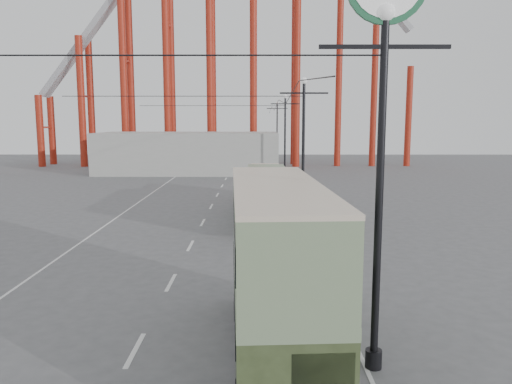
{
  "coord_description": "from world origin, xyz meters",
  "views": [
    {
      "loc": [
        2.5,
        -15.48,
        6.54
      ],
      "look_at": [
        2.45,
        8.98,
        3.0
      ],
      "focal_mm": 35.0,
      "sensor_mm": 36.0,
      "label": 1
    }
  ],
  "objects_px": {
    "lamp_post_near": "(384,65)",
    "single_decker_green": "(269,194)",
    "pedestrian": "(243,221)",
    "single_decker_cream": "(269,184)",
    "double_decker_bus": "(277,262)"
  },
  "relations": [
    {
      "from": "lamp_post_near",
      "to": "single_decker_cream",
      "type": "distance_m",
      "value": 26.49
    },
    {
      "from": "single_decker_green",
      "to": "single_decker_cream",
      "type": "relative_size",
      "value": 1.23
    },
    {
      "from": "single_decker_green",
      "to": "single_decker_cream",
      "type": "xyz_separation_m",
      "value": [
        0.16,
        6.37,
        -0.21
      ]
    },
    {
      "from": "lamp_post_near",
      "to": "pedestrian",
      "type": "distance_m",
      "value": 16.9
    },
    {
      "from": "pedestrian",
      "to": "single_decker_cream",
      "type": "bearing_deg",
      "value": -104.54
    },
    {
      "from": "lamp_post_near",
      "to": "single_decker_green",
      "type": "relative_size",
      "value": 0.94
    },
    {
      "from": "single_decker_green",
      "to": "double_decker_bus",
      "type": "bearing_deg",
      "value": -92.05
    },
    {
      "from": "double_decker_bus",
      "to": "single_decker_green",
      "type": "relative_size",
      "value": 0.8
    },
    {
      "from": "lamp_post_near",
      "to": "pedestrian",
      "type": "height_order",
      "value": "lamp_post_near"
    },
    {
      "from": "double_decker_bus",
      "to": "single_decker_green",
      "type": "height_order",
      "value": "double_decker_bus"
    },
    {
      "from": "double_decker_bus",
      "to": "single_decker_cream",
      "type": "height_order",
      "value": "double_decker_bus"
    },
    {
      "from": "single_decker_green",
      "to": "single_decker_cream",
      "type": "bearing_deg",
      "value": 87.24
    },
    {
      "from": "pedestrian",
      "to": "lamp_post_near",
      "type": "bearing_deg",
      "value": 99.06
    },
    {
      "from": "double_decker_bus",
      "to": "single_decker_green",
      "type": "distance_m",
      "value": 18.7
    },
    {
      "from": "single_decker_cream",
      "to": "pedestrian",
      "type": "xyz_separation_m",
      "value": [
        -1.71,
        -10.73,
        -0.66
      ]
    }
  ]
}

